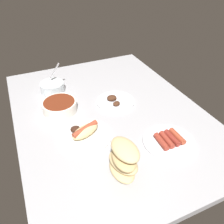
{
  "coord_description": "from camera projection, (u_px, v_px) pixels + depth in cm",
  "views": [
    {
      "loc": [
        -85.44,
        35.94,
        68.89
      ],
      "look_at": [
        -4.78,
        0.3,
        3.0
      ],
      "focal_mm": 36.69,
      "sensor_mm": 36.0,
      "label": 1
    }
  ],
  "objects": [
    {
      "name": "plate_grilled_meat",
      "position": [
        115.0,
        101.0,
        1.21
      ],
      "size": [
        19.97,
        19.97,
        3.96
      ],
      "color": "white",
      "rests_on": "ground_plane"
    },
    {
      "name": "bread_stack",
      "position": [
        123.0,
        160.0,
        0.81
      ],
      "size": [
        15.59,
        10.72,
        14.4
      ],
      "color": "#E5C689",
      "rests_on": "ground_plane"
    },
    {
      "name": "plate_sausages",
      "position": [
        169.0,
        141.0,
        0.97
      ],
      "size": [
        22.11,
        22.11,
        3.44
      ],
      "color": "white",
      "rests_on": "ground_plane"
    },
    {
      "name": "bowl_chili",
      "position": [
        60.0,
        106.0,
        1.15
      ],
      "size": [
        17.22,
        17.22,
        5.26
      ],
      "color": "white",
      "rests_on": "ground_plane"
    },
    {
      "name": "plate_hotdog_assembled",
      "position": [
        85.0,
        133.0,
        1.0
      ],
      "size": [
        22.72,
        22.72,
        5.61
      ],
      "color": "white",
      "rests_on": "ground_plane"
    },
    {
      "name": "bowl_coleslaw",
      "position": [
        52.0,
        87.0,
        1.29
      ],
      "size": [
        13.3,
        13.3,
        15.59
      ],
      "color": "silver",
      "rests_on": "ground_plane"
    },
    {
      "name": "ground_plane",
      "position": [
        109.0,
        114.0,
        1.16
      ],
      "size": [
        120.0,
        90.0,
        3.0
      ],
      "primitive_type": "cube",
      "color": "#B2B2B7"
    }
  ]
}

